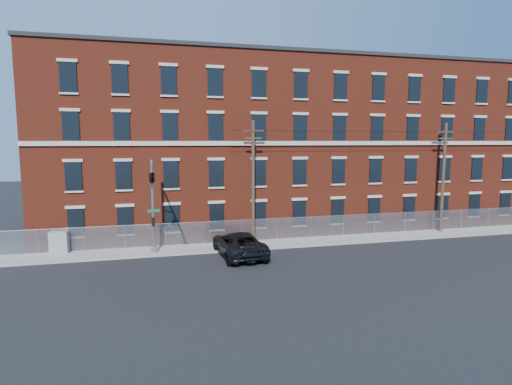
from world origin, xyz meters
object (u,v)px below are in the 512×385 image
at_px(pickup_truck, 239,244).
at_px(utility_cabinet, 59,242).
at_px(traffic_signal_mast, 152,186).
at_px(utility_pole_near, 253,180).

relative_size(pickup_truck, utility_cabinet, 3.96).
height_order(traffic_signal_mast, pickup_truck, traffic_signal_mast).
height_order(traffic_signal_mast, utility_pole_near, utility_pole_near).
xyz_separation_m(traffic_signal_mast, utility_pole_near, (8.00, 3.42, -0.05)).
xyz_separation_m(traffic_signal_mast, pickup_truck, (6.13, 0.19, -4.49)).
xyz_separation_m(traffic_signal_mast, utility_cabinet, (-6.93, 3.82, -4.45)).
height_order(utility_pole_near, pickup_truck, utility_pole_near).
distance_m(utility_pole_near, utility_cabinet, 15.57).
relative_size(traffic_signal_mast, utility_cabinet, 4.28).
xyz_separation_m(utility_pole_near, pickup_truck, (-1.87, -3.23, -4.44)).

